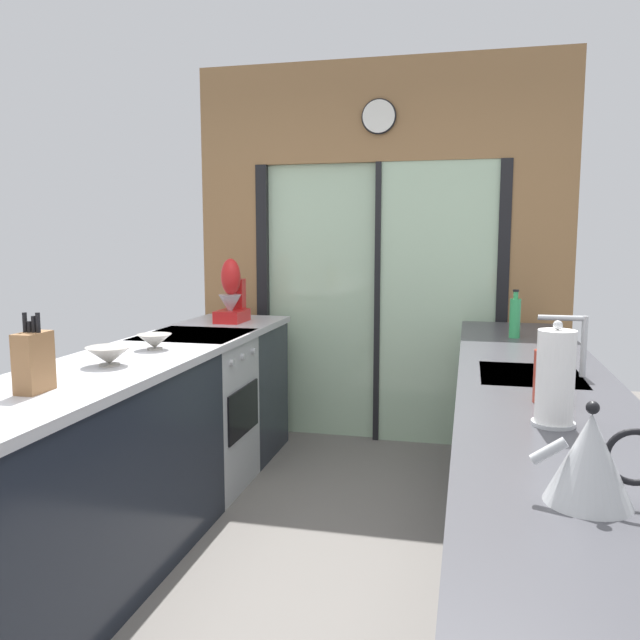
% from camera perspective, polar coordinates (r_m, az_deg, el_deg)
% --- Properties ---
extents(ground_plane, '(5.04, 7.60, 0.02)m').
position_cam_1_polar(ground_plane, '(3.18, 0.16, -20.47)').
color(ground_plane, slate).
extents(back_wall_unit, '(2.64, 0.12, 2.70)m').
position_cam_1_polar(back_wall_unit, '(4.58, 5.27, 7.93)').
color(back_wall_unit, olive).
rests_on(back_wall_unit, ground_plane).
extents(left_counter_run, '(0.62, 3.80, 0.92)m').
position_cam_1_polar(left_counter_run, '(2.93, -20.22, -13.31)').
color(left_counter_run, '#1E232D').
rests_on(left_counter_run, ground_plane).
extents(right_counter_run, '(0.62, 3.80, 0.92)m').
position_cam_1_polar(right_counter_run, '(2.66, 18.82, -15.43)').
color(right_counter_run, '#1E232D').
rests_on(right_counter_run, ground_plane).
extents(sink_faucet, '(0.19, 0.02, 0.25)m').
position_cam_1_polar(sink_faucet, '(2.75, 21.88, -1.31)').
color(sink_faucet, '#B7BABC').
rests_on(sink_faucet, right_counter_run).
extents(oven_range, '(0.60, 0.60, 0.92)m').
position_cam_1_polar(oven_range, '(3.86, -10.99, -8.08)').
color(oven_range, '#B7BABC').
rests_on(oven_range, ground_plane).
extents(mixing_bowl_mid, '(0.20, 0.20, 0.08)m').
position_cam_1_polar(mixing_bowl_mid, '(2.93, -18.36, -3.03)').
color(mixing_bowl_mid, gray).
rests_on(mixing_bowl_mid, left_counter_run).
extents(mixing_bowl_far, '(0.17, 0.17, 0.08)m').
position_cam_1_polar(mixing_bowl_far, '(3.29, -14.59, -1.85)').
color(mixing_bowl_far, gray).
rests_on(mixing_bowl_far, left_counter_run).
extents(knife_block, '(0.08, 0.14, 0.29)m').
position_cam_1_polar(knife_block, '(2.52, -24.24, -3.39)').
color(knife_block, brown).
rests_on(knife_block, left_counter_run).
extents(stand_mixer, '(0.17, 0.27, 0.42)m').
position_cam_1_polar(stand_mixer, '(4.25, -7.89, 1.99)').
color(stand_mixer, red).
rests_on(stand_mixer, left_counter_run).
extents(kettle, '(0.27, 0.18, 0.22)m').
position_cam_1_polar(kettle, '(1.48, 23.08, -11.31)').
color(kettle, '#B7BABC').
rests_on(kettle, right_counter_run).
extents(soap_bottle_near, '(0.07, 0.07, 0.23)m').
position_cam_1_polar(soap_bottle_near, '(2.29, 19.40, -4.60)').
color(soap_bottle_near, '#B23D2D').
rests_on(soap_bottle_near, right_counter_run).
extents(soap_bottle_far, '(0.06, 0.06, 0.27)m').
position_cam_1_polar(soap_bottle_far, '(3.71, 17.04, 0.25)').
color(soap_bottle_far, '#339E56').
rests_on(soap_bottle_far, right_counter_run).
extents(paper_towel_roll, '(0.13, 0.13, 0.32)m').
position_cam_1_polar(paper_towel_roll, '(2.02, 20.30, -4.93)').
color(paper_towel_roll, '#B7BABC').
rests_on(paper_towel_roll, right_counter_run).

